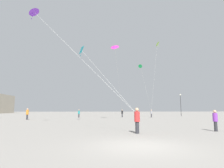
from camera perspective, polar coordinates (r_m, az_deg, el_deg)
The scene contains 13 objects.
ground_plane at distance 8.81m, azimuth 8.63°, elevation -18.35°, with size 300.00×300.00×0.00m, color gray.
person_in_orange at distance 33.57m, azimuth -24.57°, elevation -8.22°, with size 0.40×0.40×1.83m.
person_in_teal at distance 39.74m, azimuth -10.13°, elevation -8.80°, with size 0.36×0.36×1.65m.
person_in_black at distance 40.65m, azimuth 3.15°, elevation -8.90°, with size 0.35×0.35×1.63m.
person_in_purple at distance 16.29m, azimuth 29.14°, elevation -9.51°, with size 0.35×0.35×1.59m.
person_in_grey at distance 40.53m, azimuth 11.98°, elevation -8.74°, with size 0.35×0.35×1.62m.
person_in_red at distance 13.07m, azimuth 7.71°, elevation -10.69°, with size 0.38×0.38×1.75m.
kite_emerald_diamond at distance 35.27m, azimuth 8.77°, elevation 5.04°, with size 3.99×5.95×8.72m.
kite_violet_diamond at distance 22.07m, azimuth -22.69°, elevation 19.61°, with size 9.96×6.60×10.77m.
kite_lime_diamond at distance 39.60m, azimuth 13.70°, elevation 11.68°, with size 1.11×4.18×14.07m.
kite_cyan_delta at distance 24.56m, azimuth -9.28°, elevation 10.08°, with size 5.10×11.55×8.47m.
kite_magenta_diamond at distance 29.35m, azimuth 0.88°, elevation 11.21°, with size 3.71×13.44×10.50m.
lamppost_west at distance 49.53m, azimuth 20.32°, elevation -5.06°, with size 0.36×0.36×5.50m.
Camera 1 is at (-2.02, -8.43, 1.61)m, focal length 29.76 mm.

